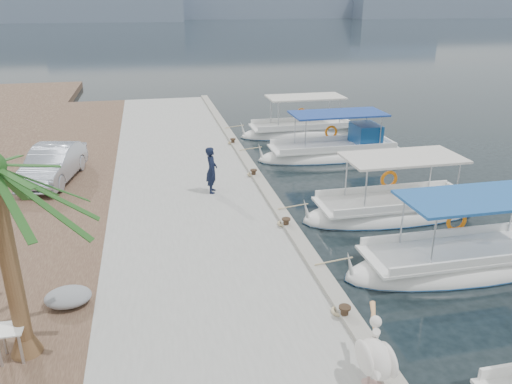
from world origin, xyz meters
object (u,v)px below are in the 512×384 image
fishing_caique_b (464,264)px  fishing_caique_c (393,212)px  parked_car (53,164)px  pelican (376,356)px  fishing_caique_d (334,153)px  fishing_caique_e (301,133)px  fisherman (212,170)px

fishing_caique_b → fishing_caique_c: bearing=94.2°
parked_car → fishing_caique_b: bearing=-24.6°
fishing_caique_c → pelican: 9.52m
fishing_caique_c → fishing_caique_b: bearing=-85.8°
parked_car → fishing_caique_d: bearing=20.8°
fishing_caique_e → pelican: fishing_caique_e is taller
pelican → parked_car: size_ratio=0.37×
fishing_caique_c → parked_car: bearing=157.7°
fishing_caique_b → fishing_caique_e: bearing=90.5°
fisherman → fishing_caique_c: bearing=-100.4°
fishing_caique_c → parked_car: 13.35m
fishing_caique_c → parked_car: fishing_caique_c is taller
fishing_caique_b → fishing_caique_c: size_ratio=1.08×
fishing_caique_e → parked_car: (-12.47, -6.72, 1.09)m
pelican → fishing_caique_c: bearing=60.9°
fishing_caique_b → fishing_caique_e: (-0.13, 15.72, 0.00)m
fishing_caique_d → fisherman: fisherman is taller
fishing_caique_b → fisherman: size_ratio=4.22×
fishing_caique_d → fishing_caique_e: same height
fishing_caique_e → pelican: 20.64m
fishing_caique_c → fishing_caique_e: bearing=89.2°
fishing_caique_c → fishing_caique_e: same height
fishing_caique_d → fisherman: size_ratio=4.31×
fishing_caique_c → fishing_caique_d: (0.48, 7.27, 0.06)m
fishing_caique_c → fishing_caique_d: 7.29m
fishing_caique_b → fishing_caique_e: same height
pelican → fisherman: size_ratio=0.90×
fisherman → fishing_caique_b: bearing=-123.2°
pelican → parked_car: 15.40m
fishing_caique_d → parked_car: fishing_caique_d is taller
pelican → fisherman: bearing=98.8°
fishing_caique_e → fisherman: size_ratio=4.07×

